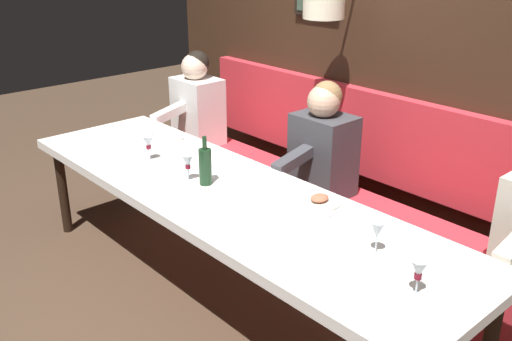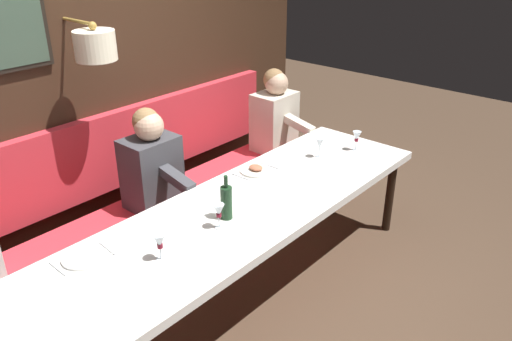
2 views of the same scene
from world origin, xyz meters
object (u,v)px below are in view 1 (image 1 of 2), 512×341
wine_glass_1 (188,163)px  wine_glass_3 (377,231)px  diner_near (323,143)px  wine_glass_0 (148,143)px  dining_table (225,199)px  diner_middle (197,101)px  wine_bottle (205,166)px  wine_glass_2 (419,271)px

wine_glass_1 → wine_glass_3: (0.14, -1.29, 0.00)m
diner_near → wine_glass_1: 0.98m
diner_near → wine_glass_0: (-0.94, 0.69, 0.04)m
dining_table → wine_glass_0: 0.74m
diner_middle → wine_glass_3: diner_middle is taller
diner_near → wine_glass_1: diner_near is taller
diner_middle → wine_glass_0: 1.20m
wine_glass_3 → diner_near: bearing=52.6°
wine_glass_3 → wine_bottle: size_ratio=0.55×
diner_middle → wine_glass_3: size_ratio=4.82×
diner_middle → wine_glass_2: bearing=-108.8°
wine_glass_0 → wine_bottle: (0.04, -0.57, 0.00)m
dining_table → diner_middle: diner_middle is taller
diner_middle → wine_glass_2: diner_middle is taller
diner_near → diner_middle: bearing=90.0°
dining_table → wine_glass_2: size_ratio=19.65×
wine_glass_2 → dining_table: bearing=86.9°
wine_glass_0 → diner_near: bearing=-36.2°
diner_middle → wine_glass_1: size_ratio=4.82×
wine_glass_1 → wine_bottle: wine_bottle is taller
dining_table → wine_bottle: 0.23m
wine_glass_3 → wine_bottle: bearing=94.8°
wine_glass_1 → wine_glass_3: bearing=-83.7°
wine_glass_2 → wine_glass_0: bearing=89.6°
diner_middle → wine_bottle: (-0.90, -1.30, 0.04)m
wine_glass_0 → wine_bottle: size_ratio=0.55×
diner_near → diner_middle: (0.00, 1.43, 0.00)m
diner_middle → dining_table: bearing=-121.2°
wine_glass_2 → wine_glass_1: bearing=89.8°
wine_glass_0 → wine_glass_1: same height
dining_table → wine_glass_3: bearing=-85.8°
wine_glass_0 → wine_glass_3: size_ratio=1.00×
wine_glass_1 → dining_table: bearing=-75.7°
wine_glass_1 → wine_bottle: 0.12m
wine_glass_0 → dining_table: bearing=-85.4°
wine_glass_2 → diner_near: bearing=55.2°
wine_bottle → diner_near: bearing=-7.6°
diner_middle → wine_glass_1: (-0.95, -1.19, 0.04)m
wine_glass_0 → wine_glass_2: 2.06m
diner_near → wine_bottle: (-0.90, 0.12, 0.04)m
dining_table → wine_glass_3: (0.08, -1.03, 0.17)m
wine_glass_2 → wine_glass_3: bearing=65.0°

